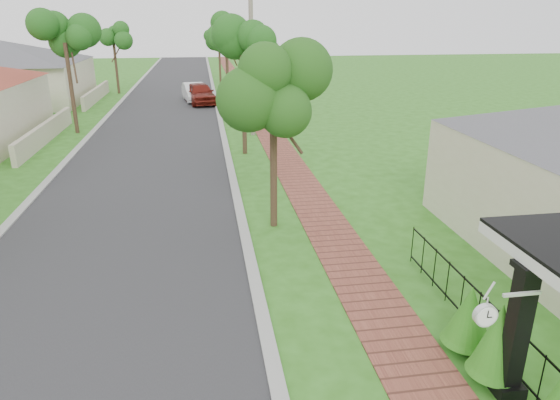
{
  "coord_description": "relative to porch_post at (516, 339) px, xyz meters",
  "views": [
    {
      "loc": [
        -0.39,
        -7.31,
        6.13
      ],
      "look_at": [
        1.54,
        5.21,
        1.5
      ],
      "focal_mm": 32.0,
      "sensor_mm": 36.0,
      "label": 1
    }
  ],
  "objects": [
    {
      "name": "ground",
      "position": [
        -4.55,
        1.0,
        -1.12
      ],
      "size": [
        160.0,
        160.0,
        0.0
      ],
      "primitive_type": "plane",
      "color": "#2E6818",
      "rests_on": "ground"
    },
    {
      "name": "road",
      "position": [
        -7.55,
        21.0,
        -1.12
      ],
      "size": [
        7.0,
        120.0,
        0.02
      ],
      "primitive_type": "cube",
      "color": "#28282B",
      "rests_on": "ground"
    },
    {
      "name": "kerb_right",
      "position": [
        -3.9,
        21.0,
        -1.12
      ],
      "size": [
        0.3,
        120.0,
        0.1
      ],
      "primitive_type": "cube",
      "color": "#9E9E99",
      "rests_on": "ground"
    },
    {
      "name": "kerb_left",
      "position": [
        -11.2,
        21.0,
        -1.12
      ],
      "size": [
        0.3,
        120.0,
        0.1
      ],
      "primitive_type": "cube",
      "color": "#9E9E99",
      "rests_on": "ground"
    },
    {
      "name": "sidewalk",
      "position": [
        -1.3,
        21.0,
        -1.12
      ],
      "size": [
        1.5,
        120.0,
        0.03
      ],
      "primitive_type": "cube",
      "color": "#944F3B",
      "rests_on": "ground"
    },
    {
      "name": "porch_post",
      "position": [
        0.0,
        0.0,
        0.0
      ],
      "size": [
        0.48,
        0.48,
        2.52
      ],
      "color": "black",
      "rests_on": "ground"
    },
    {
      "name": "picket_fence",
      "position": [
        0.35,
        1.0,
        -0.59
      ],
      "size": [
        0.03,
        8.02,
        1.0
      ],
      "color": "black",
      "rests_on": "ground"
    },
    {
      "name": "street_trees",
      "position": [
        -7.42,
        27.84,
        3.42
      ],
      "size": [
        10.7,
        37.65,
        5.89
      ],
      "color": "#382619",
      "rests_on": "ground"
    },
    {
      "name": "hedge_row",
      "position": [
        -0.1,
        -0.64,
        -0.24
      ],
      "size": [
        0.85,
        4.52,
        2.22
      ],
      "color": "#146615",
      "rests_on": "ground"
    },
    {
      "name": "far_house_grey",
      "position": [
        -19.52,
        35.0,
        1.22
      ],
      "size": [
        15.56,
        15.56,
        4.6
      ],
      "color": "beige",
      "rests_on": "ground"
    },
    {
      "name": "parked_car_red",
      "position": [
        -5.08,
        32.23,
        -0.33
      ],
      "size": [
        2.67,
        4.88,
        1.57
      ],
      "primitive_type": "imported",
      "rotation": [
        0.0,
        0.0,
        0.19
      ],
      "color": "maroon",
      "rests_on": "ground"
    },
    {
      "name": "parked_car_white",
      "position": [
        -5.55,
        33.52,
        -0.43
      ],
      "size": [
        2.09,
        4.38,
        1.38
      ],
      "primitive_type": "imported",
      "rotation": [
        0.0,
        0.0,
        0.15
      ],
      "color": "white",
      "rests_on": "ground"
    },
    {
      "name": "near_tree",
      "position": [
        -2.93,
        8.0,
        2.9
      ],
      "size": [
        1.97,
        1.97,
        5.05
      ],
      "color": "#382619",
      "rests_on": "ground"
    },
    {
      "name": "utility_pole",
      "position": [
        -2.25,
        21.0,
        3.24
      ],
      "size": [
        1.2,
        0.24,
        8.6
      ],
      "color": "gray",
      "rests_on": "ground"
    },
    {
      "name": "station_clock",
      "position": [
        -0.85,
        -0.4,
        0.83
      ],
      "size": [
        1.04,
        0.13,
        0.53
      ],
      "color": "silver",
      "rests_on": "ground"
    }
  ]
}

